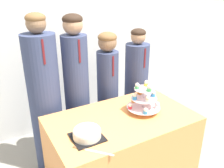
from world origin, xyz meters
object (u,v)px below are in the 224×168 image
at_px(cake_knife, 86,150).
at_px(student_1, 77,94).
at_px(round_cake, 87,132).
at_px(cupcake_stand, 144,98).
at_px(student_0, 45,103).
at_px(student_3, 136,90).
at_px(student_2, 108,94).

height_order(cake_knife, student_1, student_1).
height_order(round_cake, student_1, student_1).
height_order(cupcake_stand, student_0, student_0).
xyz_separation_m(round_cake, student_3, (0.98, 0.74, -0.15)).
height_order(round_cake, cake_knife, round_cake).
xyz_separation_m(student_0, student_1, (0.34, -0.00, 0.02)).
bearing_deg(student_2, cake_knife, -127.07).
bearing_deg(student_0, student_3, -0.00).
height_order(student_0, student_1, student_0).
distance_m(cupcake_stand, student_1, 0.75).
bearing_deg(student_1, student_0, 180.00).
distance_m(round_cake, cake_knife, 0.15).
relative_size(cake_knife, student_3, 0.17).
bearing_deg(student_3, student_1, 180.00).
height_order(student_0, student_3, student_0).
relative_size(cupcake_stand, student_2, 0.22).
bearing_deg(student_3, cake_knife, -140.47).
bearing_deg(cupcake_stand, student_0, 140.92).
bearing_deg(cake_knife, round_cake, 110.46).
xyz_separation_m(round_cake, cake_knife, (-0.07, -0.13, -0.05)).
bearing_deg(cupcake_stand, round_cake, -168.96).
distance_m(cupcake_stand, student_0, 0.98).
bearing_deg(student_1, student_2, -0.00).
height_order(cake_knife, cupcake_stand, cupcake_stand).
height_order(student_0, student_2, student_0).
distance_m(round_cake, student_3, 1.24).
bearing_deg(cake_knife, student_0, 141.20).
bearing_deg(student_0, round_cake, -80.57).
bearing_deg(round_cake, student_3, 36.83).
xyz_separation_m(student_1, student_3, (0.77, -0.00, -0.12)).
bearing_deg(student_1, student_3, -0.00).
bearing_deg(round_cake, student_0, 99.43).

